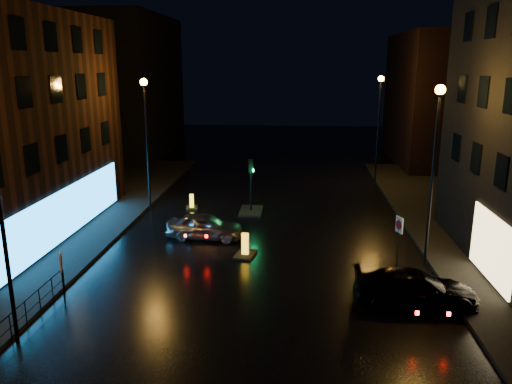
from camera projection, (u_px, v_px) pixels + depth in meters
ground at (249, 321)px, 18.46m from camera, size 120.00×120.00×0.00m
pavement_left at (8, 236)px, 27.27m from camera, size 12.00×44.00×0.15m
building_far_left at (128, 86)px, 51.75m from camera, size 8.00×16.00×14.00m
building_far_right at (441, 99)px, 46.65m from camera, size 8.00×14.00×12.00m
street_lamp_lfar at (146, 124)px, 31.19m from camera, size 0.44×0.44×8.37m
street_lamp_rnear at (435, 149)px, 22.24m from camera, size 0.44×0.44×8.37m
street_lamp_rfar at (379, 114)px, 37.68m from camera, size 0.44×0.44×8.37m
traffic_signal at (251, 204)px, 31.94m from camera, size 1.40×2.40×3.45m
guard_railing at (25, 307)px, 17.94m from camera, size 0.05×6.04×1.00m
silver_hatchback at (205, 226)px, 27.05m from camera, size 4.18×1.89×1.39m
dark_sedan at (415, 289)px, 19.53m from camera, size 4.82×1.97×1.40m
bollard_near at (245, 251)px, 24.65m from camera, size 1.12×1.48×1.18m
bollard_far at (192, 205)px, 32.74m from camera, size 0.92×1.22×0.96m
road_sign_left at (61, 266)px, 19.21m from camera, size 0.25×0.52×2.25m
road_sign_right at (399, 229)px, 23.35m from camera, size 0.25×0.54×2.32m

